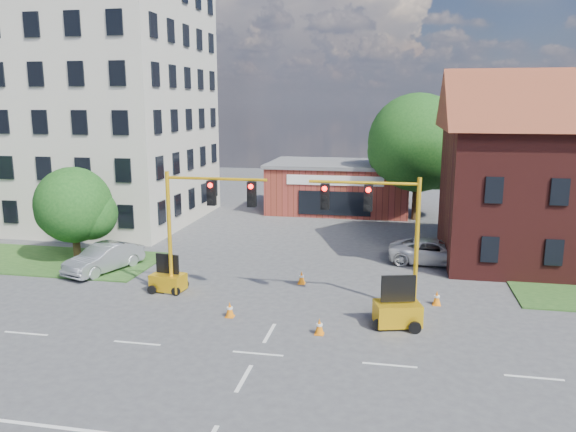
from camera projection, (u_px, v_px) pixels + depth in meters
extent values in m
plane|color=#434446|center=(258.00, 354.00, 21.58)|extent=(120.00, 120.00, 0.00)
cube|color=beige|center=(80.00, 96.00, 44.51)|extent=(18.00, 15.00, 20.00)
cube|color=maroon|center=(340.00, 188.00, 50.03)|extent=(12.00, 8.00, 4.00)
cube|color=slate|center=(340.00, 164.00, 49.60)|extent=(12.40, 8.40, 0.30)
cube|color=white|center=(335.00, 181.00, 45.90)|extent=(8.00, 0.10, 0.80)
cube|color=black|center=(334.00, 203.00, 46.28)|extent=(6.00, 0.10, 2.00)
cylinder|color=#342312|center=(415.00, 193.00, 45.88)|extent=(0.44, 0.44, 4.47)
sphere|color=#164715|center=(417.00, 143.00, 45.07)|extent=(7.92, 7.92, 7.92)
sphere|color=#164715|center=(437.00, 155.00, 45.26)|extent=(5.55, 5.55, 5.55)
cylinder|color=#342312|center=(76.00, 241.00, 34.07)|extent=(0.44, 0.44, 2.45)
sphere|color=#164715|center=(73.00, 205.00, 33.63)|extent=(4.56, 4.56, 4.56)
sphere|color=#164715|center=(91.00, 214.00, 33.85)|extent=(3.19, 3.19, 3.19)
cube|color=gray|center=(172.00, 290.00, 28.45)|extent=(0.60, 0.60, 0.30)
cylinder|color=yellow|center=(170.00, 233.00, 27.86)|extent=(0.20, 0.20, 6.20)
cylinder|color=yellow|center=(216.00, 179.00, 26.83)|extent=(5.00, 0.14, 0.14)
cube|color=black|center=(212.00, 193.00, 27.02)|extent=(0.40, 0.32, 1.20)
cube|color=black|center=(252.00, 194.00, 26.64)|extent=(0.40, 0.32, 1.20)
sphere|color=#FF0C07|center=(210.00, 185.00, 26.77)|extent=(0.24, 0.24, 0.24)
cube|color=gray|center=(414.00, 306.00, 26.19)|extent=(0.60, 0.60, 0.30)
cylinder|color=yellow|center=(417.00, 245.00, 25.60)|extent=(0.20, 0.20, 6.20)
cylinder|color=yellow|center=(363.00, 183.00, 25.52)|extent=(5.00, 0.14, 0.14)
cube|color=black|center=(368.00, 198.00, 25.61)|extent=(0.40, 0.32, 1.20)
cube|color=black|center=(325.00, 197.00, 25.98)|extent=(0.40, 0.32, 1.20)
sphere|color=#FF0C07|center=(368.00, 190.00, 25.35)|extent=(0.24, 0.24, 0.24)
cube|color=yellow|center=(168.00, 282.00, 28.62)|extent=(1.79, 1.33, 0.82)
cube|color=black|center=(167.00, 264.00, 28.43)|extent=(1.28, 0.30, 1.00)
cube|color=yellow|center=(397.00, 313.00, 24.13)|extent=(2.18, 1.73, 0.96)
cube|color=black|center=(398.00, 289.00, 23.90)|extent=(1.47, 0.52, 1.17)
cube|color=orange|center=(230.00, 316.00, 25.28)|extent=(0.38, 0.38, 0.04)
cone|color=orange|center=(230.00, 309.00, 25.22)|extent=(0.40, 0.40, 0.70)
cylinder|color=white|center=(230.00, 308.00, 25.20)|extent=(0.27, 0.27, 0.09)
cube|color=orange|center=(302.00, 283.00, 29.89)|extent=(0.38, 0.38, 0.04)
cone|color=orange|center=(302.00, 277.00, 29.82)|extent=(0.40, 0.40, 0.70)
cylinder|color=white|center=(302.00, 276.00, 29.81)|extent=(0.27, 0.27, 0.09)
cube|color=orange|center=(319.00, 334.00, 23.39)|extent=(0.38, 0.38, 0.04)
cone|color=orange|center=(319.00, 326.00, 23.32)|extent=(0.40, 0.40, 0.70)
cylinder|color=white|center=(319.00, 325.00, 23.31)|extent=(0.27, 0.27, 0.09)
cube|color=orange|center=(436.00, 304.00, 26.77)|extent=(0.38, 0.38, 0.04)
cone|color=orange|center=(437.00, 298.00, 26.71)|extent=(0.40, 0.40, 0.70)
cylinder|color=white|center=(437.00, 296.00, 26.70)|extent=(0.27, 0.27, 0.09)
imported|color=silver|center=(434.00, 252.00, 33.47)|extent=(5.44, 2.73, 1.48)
imported|color=#A1A4A8|center=(104.00, 258.00, 31.91)|extent=(3.16, 5.09, 1.58)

